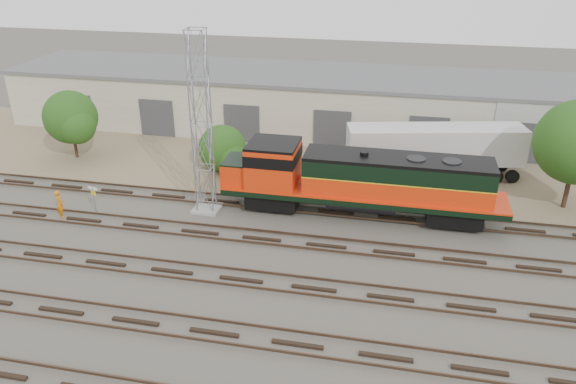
% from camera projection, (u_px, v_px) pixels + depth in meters
% --- Properties ---
extents(ground, '(140.00, 140.00, 0.00)m').
position_uv_depth(ground, '(255.00, 252.00, 33.06)').
color(ground, '#47423A').
rests_on(ground, ground).
extents(dirt_strip, '(80.00, 16.00, 0.02)m').
position_uv_depth(dirt_strip, '(302.00, 159.00, 46.33)').
color(dirt_strip, '#726047').
rests_on(dirt_strip, ground).
extents(tracks, '(80.00, 20.40, 0.28)m').
position_uv_depth(tracks, '(241.00, 279.00, 30.37)').
color(tracks, black).
rests_on(tracks, ground).
extents(warehouse, '(58.40, 10.40, 5.30)m').
position_uv_depth(warehouse, '(319.00, 102.00, 52.25)').
color(warehouse, beige).
rests_on(warehouse, ground).
extents(locomotive, '(18.40, 3.23, 4.42)m').
position_uv_depth(locomotive, '(358.00, 180.00, 36.30)').
color(locomotive, black).
rests_on(locomotive, tracks).
extents(signal_tower, '(1.76, 1.76, 11.96)m').
position_uv_depth(signal_tower, '(202.00, 128.00, 35.56)').
color(signal_tower, gray).
rests_on(signal_tower, ground).
extents(sign_post, '(0.77, 0.27, 1.95)m').
position_uv_depth(sign_post, '(94.00, 195.00, 37.05)').
color(sign_post, gray).
rests_on(sign_post, ground).
extents(worker, '(0.84, 0.79, 1.93)m').
position_uv_depth(worker, '(60.00, 204.00, 36.70)').
color(worker, orange).
rests_on(worker, ground).
extents(semi_trailer, '(13.35, 5.44, 4.03)m').
position_uv_depth(semi_trailer, '(439.00, 146.00, 41.94)').
color(semi_trailer, silver).
rests_on(semi_trailer, ground).
extents(dumpster_blue, '(1.75, 1.66, 1.50)m').
position_uv_depth(dumpster_blue, '(497.00, 154.00, 45.29)').
color(dumpster_blue, '#181593').
rests_on(dumpster_blue, ground).
extents(tree_west, '(4.52, 4.31, 5.63)m').
position_uv_depth(tree_west, '(72.00, 119.00, 45.15)').
color(tree_west, '#382619').
rests_on(tree_west, ground).
extents(tree_mid, '(3.94, 3.75, 3.75)m').
position_uv_depth(tree_mid, '(224.00, 151.00, 43.83)').
color(tree_mid, '#382619').
rests_on(tree_mid, ground).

